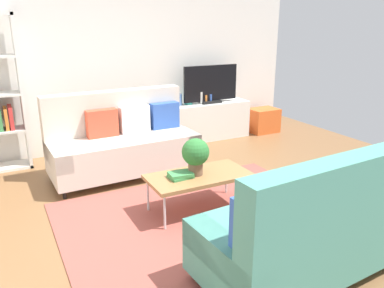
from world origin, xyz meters
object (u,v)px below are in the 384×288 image
(couch_green, at_px, (316,226))
(couch_beige, at_px, (123,142))
(table_book_0, at_px, (181,177))
(bottle_0, at_px, (201,98))
(tv_console, at_px, (209,120))
(storage_trunk, at_px, (263,120))
(vase_0, at_px, (178,100))
(tv, at_px, (211,85))
(bottle_1, at_px, (206,99))
(bottle_2, at_px, (211,99))
(coffee_table, at_px, (199,177))
(potted_plant, at_px, (196,154))
(vase_1, at_px, (188,98))

(couch_green, bearing_deg, couch_beige, 99.78)
(table_book_0, distance_m, bottle_0, 2.76)
(tv_console, bearing_deg, couch_green, -107.41)
(storage_trunk, relative_size, vase_0, 2.75)
(couch_beige, distance_m, storage_trunk, 3.08)
(tv, distance_m, table_book_0, 2.91)
(vase_0, bearing_deg, bottle_0, -12.98)
(couch_green, bearing_deg, tv_console, 68.90)
(bottle_1, bearing_deg, storage_trunk, -2.87)
(table_book_0, relative_size, bottle_1, 1.64)
(bottle_0, bearing_deg, bottle_2, 0.00)
(coffee_table, xyz_separation_m, storage_trunk, (2.57, 2.25, -0.17))
(storage_trunk, xyz_separation_m, bottle_2, (-1.11, 0.06, 0.50))
(couch_beige, bearing_deg, potted_plant, 102.44)
(table_book_0, height_order, vase_0, vase_0)
(tv_console, xyz_separation_m, tv, (0.00, -0.02, 0.63))
(couch_beige, distance_m, potted_plant, 1.46)
(vase_1, bearing_deg, table_book_0, -118.46)
(storage_trunk, xyz_separation_m, potted_plant, (-2.60, -2.23, 0.43))
(bottle_1, bearing_deg, potted_plant, -121.51)
(vase_1, bearing_deg, couch_beige, -146.53)
(bottle_1, bearing_deg, vase_0, 169.42)
(couch_green, distance_m, table_book_0, 1.52)
(storage_trunk, relative_size, vase_1, 2.65)
(couch_beige, relative_size, bottle_0, 9.32)
(coffee_table, bearing_deg, couch_green, -78.42)
(couch_green, relative_size, bottle_1, 13.36)
(potted_plant, height_order, table_book_0, potted_plant)
(tv_console, bearing_deg, tv, -90.00)
(bottle_0, bearing_deg, table_book_0, -123.02)
(vase_1, bearing_deg, tv, -10.21)
(coffee_table, relative_size, storage_trunk, 2.12)
(couch_beige, height_order, potted_plant, couch_beige)
(bottle_0, relative_size, bottle_1, 1.42)
(coffee_table, height_order, bottle_0, bottle_0)
(storage_trunk, bearing_deg, vase_1, 174.25)
(couch_beige, xyz_separation_m, coffee_table, (0.39, -1.42, -0.06))
(vase_1, bearing_deg, storage_trunk, -5.75)
(vase_0, bearing_deg, vase_1, 0.00)
(tv, distance_m, potted_plant, 2.77)
(tv_console, xyz_separation_m, table_book_0, (-1.68, -2.34, 0.11))
(vase_1, relative_size, bottle_2, 1.27)
(storage_trunk, height_order, table_book_0, table_book_0)
(bottle_0, height_order, bottle_2, bottle_0)
(bottle_1, bearing_deg, couch_green, -106.21)
(tv, relative_size, bottle_1, 6.85)
(bottle_2, bearing_deg, tv, 71.79)
(vase_1, distance_m, bottle_1, 0.31)
(couch_beige, distance_m, vase_1, 1.79)
(tv, relative_size, potted_plant, 2.50)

